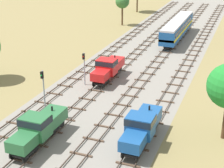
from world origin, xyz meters
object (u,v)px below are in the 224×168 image
Objects in this scene: diesel_railcar_centre_left_midfar at (177,27)px; signal_post_near at (44,89)px; shunter_loco_left_mid at (108,67)px; signal_post_nearest at (84,65)px; shunter_loco_centre_near at (141,126)px; shunter_loco_left_nearest at (38,127)px.

signal_post_near is (-7.29, -40.25, 1.13)m from diesel_railcar_centre_left_midfar.
signal_post_nearest is (-2.43, -2.95, 1.09)m from shunter_loco_left_mid.
signal_post_near is at bearing 173.18° from shunter_loco_centre_near.
shunter_loco_left_nearest is at bearing -65.55° from signal_post_near.
shunter_loco_left_mid is 0.41× the size of diesel_railcar_centre_left_midfar.
signal_post_nearest is (-12.15, 12.30, 1.09)m from shunter_loco_centre_near.
signal_post_near is (-2.43, -13.80, 1.72)m from shunter_loco_left_mid.
shunter_loco_left_nearest is at bearing -158.18° from shunter_loco_centre_near.
diesel_railcar_centre_left_midfar is at bearing 79.74° from signal_post_near.
shunter_loco_left_nearest is at bearing -96.08° from diesel_railcar_centre_left_midfar.
diesel_railcar_centre_left_midfar is at bearing 96.65° from shunter_loco_centre_near.
diesel_railcar_centre_left_midfar is (4.86, 26.45, 0.59)m from shunter_loco_left_mid.
shunter_loco_centre_near is 17.32m from signal_post_nearest.
shunter_loco_centre_near is 1.00× the size of shunter_loco_left_mid.
signal_post_nearest is at bearing 98.53° from shunter_loco_left_nearest.
diesel_railcar_centre_left_midfar is 4.24× the size of signal_post_nearest.
shunter_loco_left_nearest is at bearing -81.47° from signal_post_nearest.
shunter_loco_centre_near is at bearing 21.82° from shunter_loco_left_nearest.
shunter_loco_centre_near is 1.43× the size of signal_post_near.
signal_post_near is (-12.15, 1.45, 1.72)m from shunter_loco_centre_near.
diesel_railcar_centre_left_midfar reaches higher than shunter_loco_centre_near.
shunter_loco_left_nearest is at bearing -90.00° from shunter_loco_left_mid.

